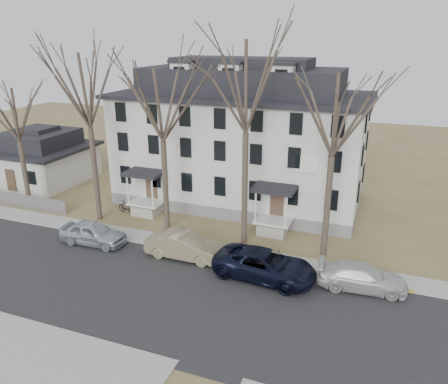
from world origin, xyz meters
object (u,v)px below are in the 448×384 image
at_px(car_tan, 185,246).
at_px(car_navy, 265,266).
at_px(tree_far_left, 86,85).
at_px(bicycle_left, 142,207).
at_px(tree_mid_right, 336,110).
at_px(tree_bungalow, 15,111).
at_px(bicycle_right, 126,208).
at_px(small_house, 42,159).
at_px(tree_mid_left, 161,100).
at_px(boarding_house, 241,140).
at_px(tree_center, 247,80).
at_px(car_white, 362,278).
at_px(car_silver, 93,233).

xyz_separation_m(car_tan, car_navy, (5.50, -0.62, -0.00)).
bearing_deg(tree_far_left, bicycle_left, 44.90).
bearing_deg(tree_mid_right, car_tan, -157.55).
xyz_separation_m(tree_bungalow, bicycle_left, (9.39, 2.39, -7.65)).
bearing_deg(car_tan, bicycle_right, 56.45).
relative_size(small_house, tree_mid_left, 0.68).
distance_m(car_navy, bicycle_left, 13.84).
distance_m(tree_far_left, tree_mid_right, 17.52).
bearing_deg(tree_far_left, car_tan, -20.77).
relative_size(tree_mid_left, bicycle_right, 6.95).
xyz_separation_m(boarding_house, tree_center, (3.00, -8.15, 5.71)).
distance_m(car_tan, car_white, 11.00).
bearing_deg(car_tan, boarding_house, 0.56).
height_order(small_house, tree_mid_left, tree_mid_left).
xyz_separation_m(tree_center, tree_bungalow, (-19.00, 0.00, -2.97)).
xyz_separation_m(tree_far_left, car_white, (20.13, -3.27, -9.62)).
distance_m(tree_far_left, bicycle_left, 10.43).
xyz_separation_m(tree_center, car_white, (8.13, -3.27, -10.36)).
bearing_deg(tree_mid_left, bicycle_right, 160.47).
bearing_deg(bicycle_right, car_silver, -156.40).
height_order(tree_mid_right, car_navy, tree_mid_right).
bearing_deg(car_tan, tree_bungalow, 77.82).
bearing_deg(tree_far_left, boarding_house, 42.18).
relative_size(boarding_house, bicycle_left, 11.59).
distance_m(tree_center, tree_mid_right, 5.70).
height_order(boarding_house, small_house, boarding_house).
bearing_deg(bicycle_left, boarding_house, -25.56).
bearing_deg(small_house, tree_mid_left, -20.03).
height_order(tree_far_left, tree_mid_left, tree_far_left).
height_order(tree_mid_right, bicycle_left, tree_mid_right).
bearing_deg(boarding_house, tree_mid_right, -43.81).
height_order(car_tan, bicycle_right, car_tan).
distance_m(car_navy, bicycle_right, 14.35).
distance_m(tree_bungalow, car_silver, 12.44).
relative_size(tree_far_left, car_silver, 2.93).
bearing_deg(tree_bungalow, car_tan, -12.11).
bearing_deg(tree_bungalow, tree_far_left, 0.00).
bearing_deg(tree_bungalow, car_silver, -22.56).
xyz_separation_m(tree_bungalow, car_white, (27.13, -3.27, -7.40)).
height_order(car_silver, car_white, car_silver).
height_order(boarding_house, tree_center, tree_center).
bearing_deg(small_house, tree_bungalow, -57.16).
bearing_deg(small_house, boarding_house, 5.59).
distance_m(tree_center, car_navy, 11.33).
xyz_separation_m(boarding_house, tree_mid_right, (8.50, -8.15, 4.22)).
relative_size(tree_bungalow, car_navy, 1.76).
bearing_deg(tree_far_left, tree_mid_left, 0.00).
bearing_deg(car_navy, tree_bungalow, 84.83).
height_order(boarding_house, car_tan, boarding_house).
distance_m(boarding_house, tree_bungalow, 18.17).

